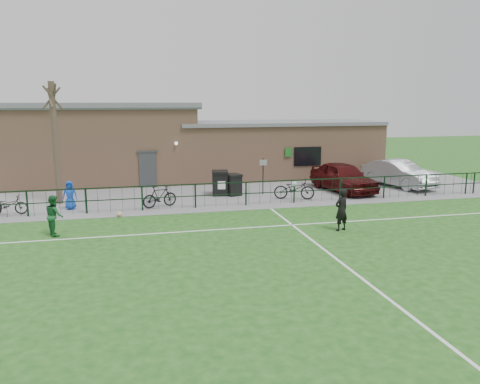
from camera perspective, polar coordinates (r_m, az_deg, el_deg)
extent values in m
plane|color=#1C4F17|center=(15.40, 4.27, -8.28)|extent=(90.00, 90.00, 0.00)
cube|color=slate|center=(28.16, -3.92, 0.69)|extent=(34.00, 13.00, 0.02)
cube|color=white|center=(22.67, -1.61, -1.88)|extent=(28.00, 0.10, 0.01)
cube|color=white|center=(19.08, 0.68, -4.39)|extent=(28.00, 0.10, 0.01)
cube|color=white|center=(16.09, 11.14, -7.60)|extent=(0.10, 16.00, 0.01)
cube|color=black|center=(22.74, -1.71, -0.30)|extent=(28.00, 0.10, 1.20)
cylinder|color=#453529|center=(24.71, -21.56, 5.47)|extent=(0.30, 0.30, 6.00)
cube|color=black|center=(25.45, -2.46, 1.02)|extent=(0.96, 1.05, 1.24)
cube|color=black|center=(25.36, -0.87, 0.81)|extent=(0.93, 0.99, 1.08)
cylinder|color=black|center=(25.58, 2.82, 1.93)|extent=(0.08, 0.08, 2.00)
imported|color=#400B0C|center=(27.10, 12.44, 1.82)|extent=(2.62, 5.06, 1.64)
imported|color=#9FA2A6|center=(29.47, 18.75, 2.15)|extent=(2.85, 5.04, 1.57)
imported|color=black|center=(23.54, -26.44, -1.44)|extent=(1.67, 0.61, 0.87)
imported|color=black|center=(22.86, -9.76, -0.55)|extent=(1.80, 1.05, 1.04)
imported|color=black|center=(24.50, 6.62, 0.39)|extent=(2.22, 1.38, 1.10)
imported|color=blue|center=(23.47, -20.04, -0.36)|extent=(0.67, 0.44, 1.37)
imported|color=black|center=(18.94, 12.26, -2.11)|extent=(0.72, 0.60, 1.71)
sphere|color=white|center=(21.23, 6.63, 1.02)|extent=(0.22, 0.22, 0.22)
imported|color=#1A5C2B|center=(19.26, -21.70, -2.66)|extent=(0.83, 0.92, 1.56)
sphere|color=silver|center=(21.50, -14.49, -2.64)|extent=(0.24, 0.24, 0.24)
cube|color=tan|center=(30.85, -4.87, 4.85)|extent=(24.00, 5.00, 3.50)
cube|color=tan|center=(30.42, -16.79, 8.78)|extent=(11.52, 5.00, 1.20)
cube|color=slate|center=(30.41, -16.87, 10.13)|extent=(12.02, 5.40, 0.28)
cube|color=slate|center=(31.89, 4.61, 8.40)|extent=(13.44, 5.30, 0.22)
cube|color=#383A3D|center=(28.13, -11.17, 2.63)|extent=(1.00, 0.08, 2.10)
cube|color=black|center=(30.08, 8.24, 4.33)|extent=(1.80, 0.08, 1.20)
cube|color=#19661E|center=(29.55, 5.93, 4.85)|extent=(0.45, 0.04, 0.55)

